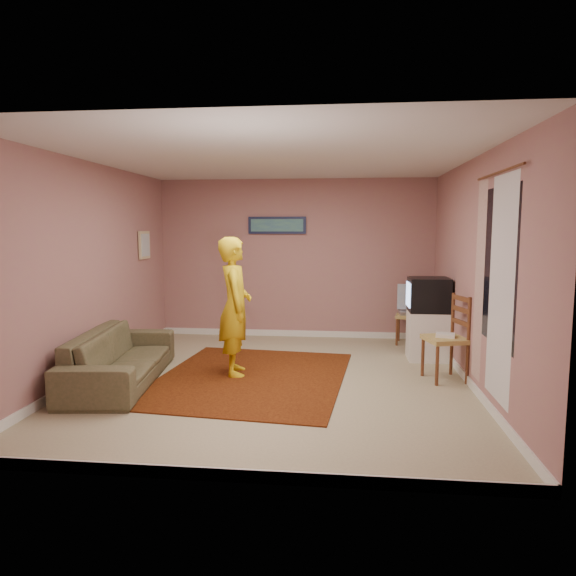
# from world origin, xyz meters

# --- Properties ---
(ground) EXTENTS (5.00, 5.00, 0.00)m
(ground) POSITION_xyz_m (0.00, 0.00, 0.00)
(ground) COLOR tan
(ground) RESTS_ON ground
(wall_back) EXTENTS (4.50, 0.02, 2.60)m
(wall_back) POSITION_xyz_m (0.00, 2.50, 1.30)
(wall_back) COLOR #9D7067
(wall_back) RESTS_ON ground
(wall_front) EXTENTS (4.50, 0.02, 2.60)m
(wall_front) POSITION_xyz_m (0.00, -2.50, 1.30)
(wall_front) COLOR #9D7067
(wall_front) RESTS_ON ground
(wall_left) EXTENTS (0.02, 5.00, 2.60)m
(wall_left) POSITION_xyz_m (-2.25, 0.00, 1.30)
(wall_left) COLOR #9D7067
(wall_left) RESTS_ON ground
(wall_right) EXTENTS (0.02, 5.00, 2.60)m
(wall_right) POSITION_xyz_m (2.25, 0.00, 1.30)
(wall_right) COLOR #9D7067
(wall_right) RESTS_ON ground
(ceiling) EXTENTS (4.50, 5.00, 0.02)m
(ceiling) POSITION_xyz_m (0.00, 0.00, 2.60)
(ceiling) COLOR silver
(ceiling) RESTS_ON wall_back
(baseboard_back) EXTENTS (4.50, 0.02, 0.10)m
(baseboard_back) POSITION_xyz_m (0.00, 2.49, 0.05)
(baseboard_back) COLOR white
(baseboard_back) RESTS_ON ground
(baseboard_front) EXTENTS (4.50, 0.02, 0.10)m
(baseboard_front) POSITION_xyz_m (0.00, -2.49, 0.05)
(baseboard_front) COLOR white
(baseboard_front) RESTS_ON ground
(baseboard_left) EXTENTS (0.02, 5.00, 0.10)m
(baseboard_left) POSITION_xyz_m (-2.24, 0.00, 0.05)
(baseboard_left) COLOR white
(baseboard_left) RESTS_ON ground
(baseboard_right) EXTENTS (0.02, 5.00, 0.10)m
(baseboard_right) POSITION_xyz_m (2.24, 0.00, 0.05)
(baseboard_right) COLOR white
(baseboard_right) RESTS_ON ground
(window) EXTENTS (0.01, 1.10, 1.50)m
(window) POSITION_xyz_m (2.24, -0.90, 1.45)
(window) COLOR black
(window) RESTS_ON wall_right
(curtain_sheer) EXTENTS (0.01, 0.75, 2.10)m
(curtain_sheer) POSITION_xyz_m (2.23, -1.05, 1.25)
(curtain_sheer) COLOR silver
(curtain_sheer) RESTS_ON wall_right
(curtain_floral) EXTENTS (0.01, 0.35, 2.10)m
(curtain_floral) POSITION_xyz_m (2.21, -0.35, 1.25)
(curtain_floral) COLOR beige
(curtain_floral) RESTS_ON wall_right
(curtain_rod) EXTENTS (0.02, 1.40, 0.02)m
(curtain_rod) POSITION_xyz_m (2.20, -0.90, 2.32)
(curtain_rod) COLOR brown
(curtain_rod) RESTS_ON wall_right
(picture_back) EXTENTS (0.95, 0.04, 0.28)m
(picture_back) POSITION_xyz_m (-0.30, 2.47, 1.85)
(picture_back) COLOR #151C3C
(picture_back) RESTS_ON wall_back
(picture_left) EXTENTS (0.04, 0.38, 0.42)m
(picture_left) POSITION_xyz_m (-2.22, 1.60, 1.55)
(picture_left) COLOR #CEBD8E
(picture_left) RESTS_ON wall_left
(area_rug) EXTENTS (2.44, 2.93, 0.01)m
(area_rug) POSITION_xyz_m (-0.31, 0.04, 0.01)
(area_rug) COLOR #320F05
(area_rug) RESTS_ON ground
(tv_cabinet) EXTENTS (0.53, 0.48, 0.67)m
(tv_cabinet) POSITION_xyz_m (1.95, 1.18, 0.34)
(tv_cabinet) COLOR white
(tv_cabinet) RESTS_ON ground
(crt_tv) EXTENTS (0.55, 0.49, 0.47)m
(crt_tv) POSITION_xyz_m (1.94, 1.18, 0.90)
(crt_tv) COLOR black
(crt_tv) RESTS_ON tv_cabinet
(chair_a) EXTENTS (0.48, 0.46, 0.50)m
(chair_a) POSITION_xyz_m (1.83, 2.12, 0.56)
(chair_a) COLOR tan
(chair_a) RESTS_ON ground
(dvd_player) EXTENTS (0.34, 0.25, 0.06)m
(dvd_player) POSITION_xyz_m (1.83, 2.12, 0.49)
(dvd_player) COLOR #B8B8BD
(dvd_player) RESTS_ON chair_a
(blue_throw) EXTENTS (0.38, 0.05, 0.40)m
(blue_throw) POSITION_xyz_m (1.83, 2.20, 0.74)
(blue_throw) COLOR #83AAD7
(blue_throw) RESTS_ON chair_a
(chair_b) EXTENTS (0.55, 0.56, 0.55)m
(chair_b) POSITION_xyz_m (2.00, 0.22, 0.62)
(chair_b) COLOR tan
(chair_b) RESTS_ON ground
(game_console) EXTENTS (0.24, 0.20, 0.04)m
(game_console) POSITION_xyz_m (2.00, 0.22, 0.54)
(game_console) COLOR white
(game_console) RESTS_ON chair_b
(sofa) EXTENTS (1.07, 2.18, 0.61)m
(sofa) POSITION_xyz_m (-1.80, -0.29, 0.31)
(sofa) COLOR brown
(sofa) RESTS_ON ground
(person) EXTENTS (0.54, 0.70, 1.70)m
(person) POSITION_xyz_m (-0.53, 0.19, 0.85)
(person) COLOR yellow
(person) RESTS_ON ground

